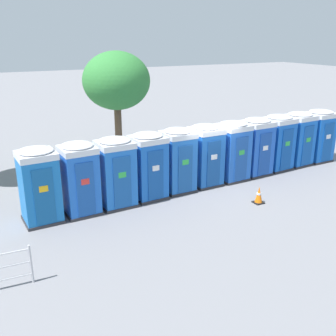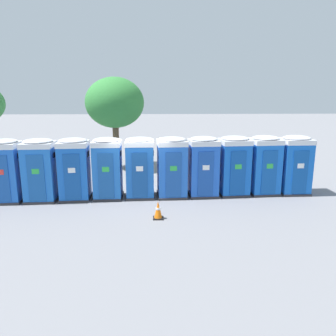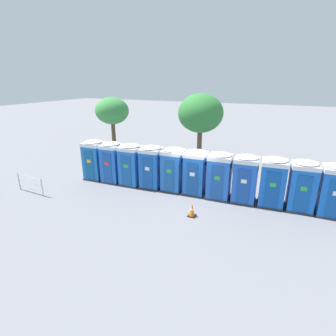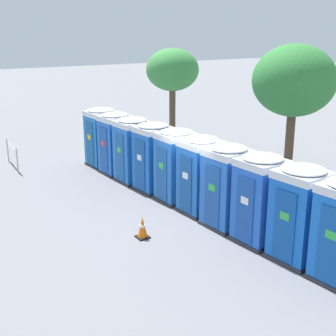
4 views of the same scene
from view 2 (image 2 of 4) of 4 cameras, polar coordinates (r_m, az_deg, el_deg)
ground_plane at (r=14.19m, az=-4.82°, el=-4.77°), size 120.00×120.00×0.00m
portapotty_1 at (r=14.58m, az=-26.38°, el=-0.38°), size 1.23×1.27×2.54m
portapotty_2 at (r=14.15m, az=-21.35°, el=-0.29°), size 1.27×1.24×2.54m
portapotty_3 at (r=13.90m, az=-15.98°, el=-0.13°), size 1.27×1.27×2.54m
portapotty_4 at (r=13.75m, az=-10.48°, el=0.03°), size 1.19×1.22×2.54m
portapotty_5 at (r=13.69m, az=-4.91°, el=0.14°), size 1.21×1.22×2.54m
portapotty_6 at (r=13.70m, az=0.69°, el=0.19°), size 1.30×1.27×2.54m
portapotty_7 at (r=13.92m, az=6.15°, el=0.32°), size 1.27×1.25×2.54m
portapotty_8 at (r=14.28m, az=11.39°, el=0.45°), size 1.32×1.29×2.54m
portapotty_9 at (r=14.71m, az=16.37°, el=0.55°), size 1.32×1.29×2.54m
portapotty_10 at (r=15.19m, az=21.16°, el=0.57°), size 1.26×1.22×2.54m
street_tree_1 at (r=19.23m, az=-9.26°, el=11.10°), size 3.33×3.33×5.23m
traffic_cone at (r=11.49m, az=-1.74°, el=-7.34°), size 0.36×0.36×0.64m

